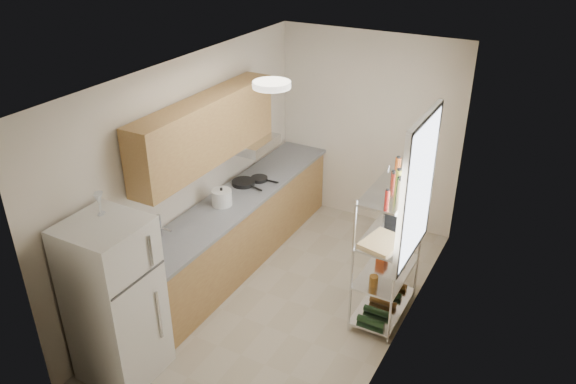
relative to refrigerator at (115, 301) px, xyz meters
name	(u,v)px	position (x,y,z in m)	size (l,w,h in m)	color
room	(288,199)	(0.87, 1.65, 0.49)	(2.52, 4.42, 2.62)	#B1A58F
counter_run	(239,228)	(-0.05, 2.09, -0.35)	(0.63, 3.51, 0.90)	#AB8649
upper_cabinets	(206,131)	(-0.18, 1.75, 1.00)	(0.33, 2.20, 0.72)	#AB8649
range_hood	(251,143)	(-0.13, 2.55, 0.58)	(0.50, 0.60, 0.12)	#B7BABC
window	(418,189)	(2.10, 2.00, 0.74)	(0.06, 1.00, 1.46)	white
bakers_rack	(390,226)	(1.88, 1.95, 0.30)	(0.45, 0.90, 1.73)	silver
ceiling_dome	(272,85)	(0.87, 1.35, 1.76)	(0.34, 0.34, 0.06)	white
refrigerator	(115,301)	(0.00, 0.00, 0.00)	(0.66, 0.66, 1.61)	silver
wine_glass_a	(99,205)	(-0.12, 0.11, 0.90)	(0.07, 0.07, 0.20)	silver
wine_glass_b	(100,203)	(-0.13, 0.14, 0.91)	(0.07, 0.07, 0.20)	silver
rice_cooker	(222,198)	(-0.08, 1.82, 0.19)	(0.23, 0.23, 0.19)	silver
frying_pan_large	(243,183)	(-0.15, 2.37, 0.12)	(0.28, 0.28, 0.05)	black
frying_pan_small	(259,179)	(-0.04, 2.56, 0.12)	(0.21, 0.21, 0.04)	black
cutting_board	(383,242)	(1.87, 1.75, 0.22)	(0.33, 0.43, 0.03)	tan
espresso_machine	(398,207)	(1.84, 2.27, 0.35)	(0.17, 0.25, 0.30)	black
storage_bag	(383,253)	(1.76, 2.14, -0.17)	(0.10, 0.14, 0.15)	#B64016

